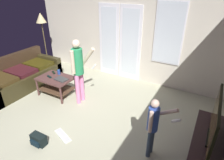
{
  "coord_description": "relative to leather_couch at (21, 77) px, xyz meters",
  "views": [
    {
      "loc": [
        2.3,
        -2.3,
        2.6
      ],
      "look_at": [
        0.76,
        0.44,
        0.99
      ],
      "focal_mm": 30.42,
      "sensor_mm": 36.0,
      "label": 1
    }
  ],
  "objects": [
    {
      "name": "tv_remote_black",
      "position": [
        1.04,
        0.09,
        0.21
      ],
      "size": [
        0.18,
        0.1,
        0.02
      ],
      "primitive_type": "cube",
      "rotation": [
        0.0,
        0.0,
        -0.33
      ],
      "color": "black",
      "rests_on": "coffee_table"
    },
    {
      "name": "dvd_remote_slim",
      "position": [
        0.96,
        0.32,
        0.21
      ],
      "size": [
        0.17,
        0.13,
        0.02
      ],
      "primitive_type": "cube",
      "rotation": [
        0.0,
        0.0,
        -0.54
      ],
      "color": "black",
      "rests_on": "coffee_table"
    },
    {
      "name": "flat_screen_tv",
      "position": [
        4.74,
        -0.25,
        0.53
      ],
      "size": [
        0.08,
        1.19,
        0.69
      ],
      "color": "black",
      "rests_on": "tv_stand"
    },
    {
      "name": "floor_lamp",
      "position": [
        -0.35,
        1.33,
        1.25
      ],
      "size": [
        0.31,
        0.31,
        1.79
      ],
      "color": "#3C302C",
      "rests_on": "ground_plane"
    },
    {
      "name": "leather_couch",
      "position": [
        0.0,
        0.0,
        0.0
      ],
      "size": [
        0.98,
        2.11,
        0.83
      ],
      "color": "#332D17",
      "rests_on": "ground_plane"
    },
    {
      "name": "person_child",
      "position": [
        3.93,
        -0.54,
        0.37
      ],
      "size": [
        0.47,
        0.29,
        1.09
      ],
      "color": "#334258",
      "rests_on": "ground_plane"
    },
    {
      "name": "backpack",
      "position": [
        2.12,
        -1.31,
        -0.19
      ],
      "size": [
        0.29,
        0.18,
        0.2
      ],
      "color": "black",
      "rests_on": "ground_plane"
    },
    {
      "name": "person_adult",
      "position": [
        1.93,
        0.18,
        0.63
      ],
      "size": [
        0.49,
        0.42,
        1.53
      ],
      "color": "pink",
      "rests_on": "ground_plane"
    },
    {
      "name": "wall_back_with_doors",
      "position": [
        2.23,
        1.95,
        1.11
      ],
      "size": [
        5.83,
        0.09,
        2.88
      ],
      "color": "beige",
      "rests_on": "ground_plane"
    },
    {
      "name": "cup_near_edge",
      "position": [
        1.13,
        0.34,
        0.26
      ],
      "size": [
        0.07,
        0.07,
        0.12
      ],
      "primitive_type": "cylinder",
      "color": "#244493",
      "rests_on": "coffee_table"
    },
    {
      "name": "loose_keyboard",
      "position": [
        2.35,
        -0.95,
        -0.28
      ],
      "size": [
        0.46,
        0.27,
        0.02
      ],
      "color": "white",
      "rests_on": "ground_plane"
    },
    {
      "name": "laptop_closed",
      "position": [
        1.4,
        0.13,
        0.21
      ],
      "size": [
        0.34,
        0.25,
        0.02
      ],
      "primitive_type": "cube",
      "rotation": [
        0.0,
        0.0,
        -0.11
      ],
      "color": "#383A3A",
      "rests_on": "coffee_table"
    },
    {
      "name": "tv_stand",
      "position": [
        4.74,
        -0.26,
        -0.05
      ],
      "size": [
        0.46,
        1.49,
        0.47
      ],
      "color": "black",
      "rests_on": "ground_plane"
    },
    {
      "name": "ground_plane",
      "position": [
        2.2,
        -0.56,
        -0.3
      ],
      "size": [
        5.83,
        5.1,
        0.02
      ],
      "primitive_type": "cube",
      "color": "#ABAA8E"
    },
    {
      "name": "coffee_table",
      "position": [
        1.19,
        0.14,
        0.06
      ],
      "size": [
        0.86,
        0.61,
        0.49
      ],
      "color": "#513330",
      "rests_on": "ground_plane"
    }
  ]
}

